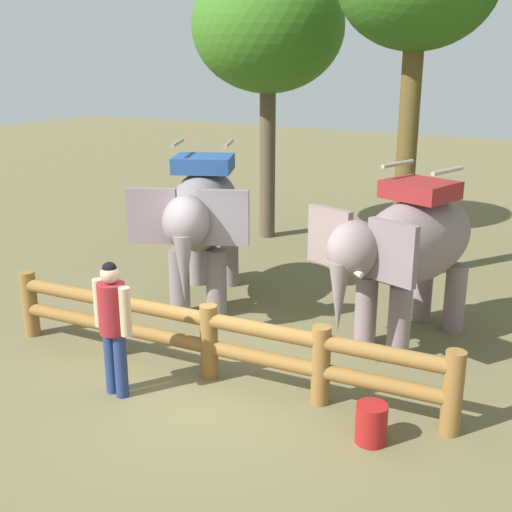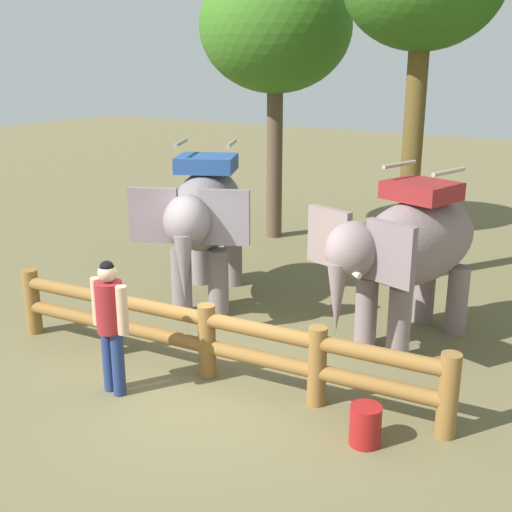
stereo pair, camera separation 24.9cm
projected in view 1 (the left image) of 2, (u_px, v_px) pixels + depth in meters
ground_plane at (200, 384)px, 8.83m from camera, size 60.00×60.00×0.00m
log_fence at (209, 336)px, 8.85m from camera, size 6.70×0.67×1.05m
elephant_near_left at (202, 216)px, 11.26m from camera, size 2.52×3.37×2.85m
elephant_center at (408, 247)px, 9.69m from camera, size 2.20×3.26×2.73m
tourist_woman_in_black at (113, 320)px, 8.26m from camera, size 0.64×0.40×1.82m
tree_back_center at (268, 29)px, 14.61m from camera, size 3.44×3.44×6.33m
feed_bucket at (371, 423)px, 7.44m from camera, size 0.36×0.36×0.48m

